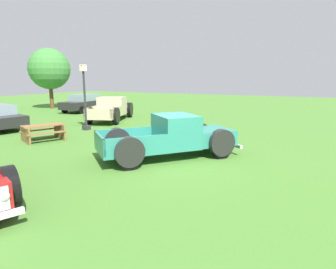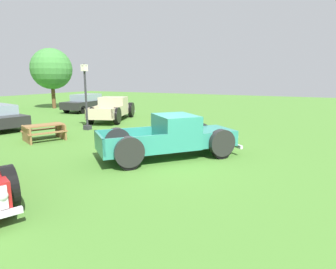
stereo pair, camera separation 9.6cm
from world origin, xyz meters
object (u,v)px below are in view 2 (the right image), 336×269
(pickup_truck_foreground, at_px, (177,137))
(picnic_table, at_px, (44,130))
(sedan_distant_b, at_px, (86,102))
(pickup_truck_behind_right, at_px, (114,109))
(lamp_post_far, at_px, (86,96))
(oak_tree_west, at_px, (51,69))

(pickup_truck_foreground, bearing_deg, picnic_table, 92.64)
(pickup_truck_foreground, relative_size, sedan_distant_b, 1.11)
(sedan_distant_b, distance_m, picnic_table, 12.24)
(picnic_table, bearing_deg, pickup_truck_behind_right, 10.21)
(sedan_distant_b, relative_size, lamp_post_far, 1.25)
(pickup_truck_behind_right, bearing_deg, sedan_distant_b, 60.99)
(picnic_table, bearing_deg, lamp_post_far, 2.88)
(pickup_truck_foreground, distance_m, picnic_table, 7.04)
(lamp_post_far, bearing_deg, oak_tree_west, 56.13)
(pickup_truck_behind_right, xyz_separation_m, lamp_post_far, (-3.99, -1.13, 1.21))
(pickup_truck_foreground, relative_size, oak_tree_west, 0.92)
(pickup_truck_behind_right, bearing_deg, oak_tree_west, 70.71)
(pickup_truck_foreground, height_order, oak_tree_west, oak_tree_west)
(pickup_truck_foreground, xyz_separation_m, sedan_distant_b, (9.88, 13.79, 0.02))
(sedan_distant_b, distance_m, oak_tree_west, 5.51)
(sedan_distant_b, bearing_deg, oak_tree_west, 83.93)
(pickup_truck_behind_right, distance_m, picnic_table, 7.29)
(pickup_truck_behind_right, relative_size, picnic_table, 2.55)
(pickup_truck_behind_right, distance_m, oak_tree_west, 11.08)
(sedan_distant_b, bearing_deg, pickup_truck_behind_right, -119.01)
(pickup_truck_behind_right, height_order, sedan_distant_b, pickup_truck_behind_right)
(pickup_truck_behind_right, xyz_separation_m, sedan_distant_b, (3.03, 5.47, 0.02))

